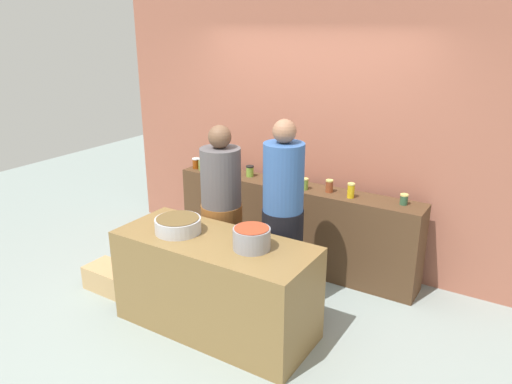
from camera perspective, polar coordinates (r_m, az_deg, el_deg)
ground at (r=4.64m, az=-2.35°, el=-13.57°), size 12.00×12.00×0.00m
storefront_wall at (r=5.26m, az=6.40°, el=8.00°), size 4.80×0.12×3.00m
display_shelf at (r=5.27m, az=4.32°, el=-3.87°), size 2.70×0.36×0.90m
prep_table at (r=4.22m, az=-4.75°, el=-10.67°), size 1.70×0.70×0.83m
preserve_jar_0 at (r=5.71m, az=-6.97°, el=3.34°), size 0.09×0.09×0.12m
preserve_jar_1 at (r=5.63m, az=-6.28°, el=3.23°), size 0.09×0.09×0.14m
preserve_jar_2 at (r=5.37m, az=-0.72°, el=2.45°), size 0.09×0.09×0.12m
preserve_jar_3 at (r=5.22m, az=2.78°, el=1.91°), size 0.07×0.07×0.12m
preserve_jar_4 at (r=4.97m, az=5.67°, el=0.95°), size 0.08×0.08×0.12m
preserve_jar_5 at (r=4.92m, az=8.52°, el=0.70°), size 0.08×0.08×0.13m
preserve_jar_6 at (r=4.80m, az=10.98°, el=0.18°), size 0.07×0.07×0.15m
preserve_jar_7 at (r=4.74m, az=16.81°, el=-0.82°), size 0.08×0.08×0.10m
cooking_pot_left at (r=4.19m, az=-9.05°, el=-3.81°), size 0.39×0.39×0.13m
cooking_pot_center at (r=3.83m, az=-0.51°, el=-5.41°), size 0.29×0.29×0.18m
cook_with_tongs at (r=4.66m, az=-4.00°, el=-3.22°), size 0.39×0.39×1.65m
cook_in_cap at (r=4.31m, az=3.11°, el=-4.20°), size 0.37×0.37×1.76m
bread_crate at (r=5.13m, az=-16.56°, el=-9.50°), size 0.47×0.32×0.23m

